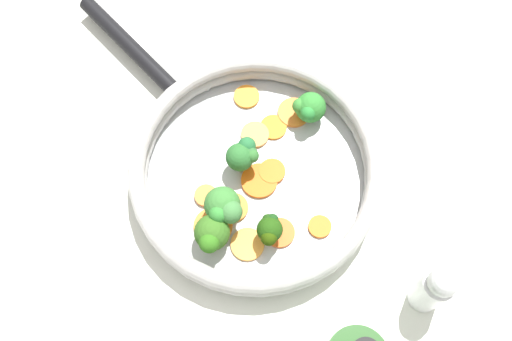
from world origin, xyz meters
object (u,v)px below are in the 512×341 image
Objects in this scene: carrot_slice_6 at (272,171)px; broccoli_floret_1 at (242,156)px; carrot_slice_8 at (205,193)px; broccoli_floret_0 at (224,207)px; skillet at (256,177)px; carrot_slice_4 at (233,208)px; carrot_slice_1 at (255,135)px; carrot_slice_5 at (247,244)px; carrot_slice_0 at (247,97)px; carrot_slice_7 at (257,182)px; carrot_slice_9 at (294,112)px; broccoli_floret_3 at (309,108)px; carrot_slice_3 at (213,226)px; carrot_slice_11 at (280,233)px; broccoli_floret_4 at (211,235)px; carrot_slice_10 at (320,227)px; carrot_slice_2 at (273,127)px; salt_shaker at (434,289)px; broccoli_floret_2 at (270,230)px.

carrot_slice_6 is 0.05m from broccoli_floret_1.
broccoli_floret_0 is (0.04, 0.01, 0.03)m from carrot_slice_8.
carrot_slice_4 is (0.03, -0.04, 0.01)m from skillet.
carrot_slice_1 reaches higher than skillet.
carrot_slice_4 is at bearing 175.94° from carrot_slice_5.
broccoli_floret_1 is (-0.05, 0.03, 0.03)m from carrot_slice_4.
carrot_slice_4 reaches higher than carrot_slice_0.
broccoli_floret_0 is at bearing -59.98° from skillet.
carrot_slice_9 is at bearing 128.92° from carrot_slice_7.
carrot_slice_6 is (-0.07, 0.07, 0.00)m from carrot_slice_5.
broccoli_floret_1 is 0.11m from broccoli_floret_3.
carrot_slice_3 is 1.28× the size of carrot_slice_11.
carrot_slice_4 is (-0.01, 0.03, 0.00)m from carrot_slice_3.
broccoli_floret_4 is (0.06, -0.08, 0.04)m from skillet.
broccoli_floret_0 reaches higher than broccoli_floret_4.
carrot_slice_5 is 0.11m from broccoli_floret_1.
carrot_slice_10 is 0.05m from carrot_slice_11.
carrot_slice_7 is (0.12, -0.04, 0.00)m from carrot_slice_0.
carrot_slice_4 is at bearing -127.91° from carrot_slice_10.
carrot_slice_10 is at bearing -2.83° from carrot_slice_2.
carrot_slice_10 is 0.63× the size of broccoli_floret_3.
salt_shaker reaches higher than carrot_slice_4.
carrot_slice_9 and carrot_slice_11 have the same top height.
salt_shaker is at bearing 41.15° from carrot_slice_11.
broccoli_floret_2 reaches higher than carrot_slice_3.
broccoli_floret_3 is (-0.03, 0.11, -0.01)m from broccoli_floret_1.
carrot_slice_11 is (0.05, 0.04, -0.00)m from carrot_slice_4.
carrot_slice_7 is at bearing 113.15° from broccoli_floret_0.
carrot_slice_9 is 0.21m from broccoli_floret_4.
broccoli_floret_3 is at bearing -175.87° from salt_shaker.
salt_shaker reaches higher than carrot_slice_8.
salt_shaker is at bearing 29.23° from carrot_slice_7.
broccoli_floret_1 is at bearing -155.64° from carrot_slice_10.
carrot_slice_9 is at bearing 124.84° from broccoli_floret_4.
carrot_slice_3 is 0.03m from broccoli_floret_4.
broccoli_floret_0 is at bearing 108.35° from carrot_slice_3.
carrot_slice_10 is (0.15, -0.01, 0.00)m from carrot_slice_2.
salt_shaker is (0.14, 0.12, 0.04)m from carrot_slice_11.
carrot_slice_2 is 0.15m from carrot_slice_10.
carrot_slice_3 is at bearing -68.02° from carrot_slice_7.
skillet is 0.09m from broccoli_floret_2.
skillet is 5.95× the size of broccoli_floret_1.
carrot_slice_6 is (-0.02, 0.06, 0.00)m from carrot_slice_4.
broccoli_floret_3 is at bearing 123.60° from carrot_slice_6.
carrot_slice_3 is 0.47× the size of salt_shaker.
skillet is at bearing 166.17° from broccoli_floret_2.
carrot_slice_9 is at bearing -133.57° from broccoli_floret_3.
carrot_slice_5 is 0.10m from carrot_slice_6.
carrot_slice_1 is (-0.05, 0.02, 0.01)m from skillet.
carrot_slice_9 is at bearing 124.57° from carrot_slice_4.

